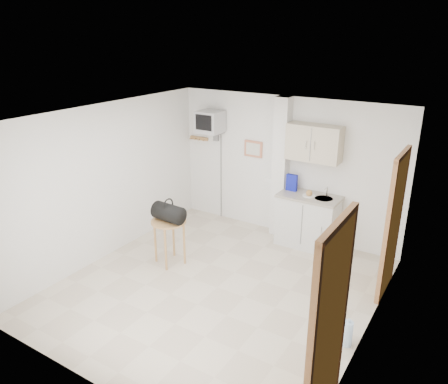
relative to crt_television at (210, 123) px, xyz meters
The scene contains 7 objects.
ground 3.15m from the crt_television, 54.36° to the right, with size 4.50×4.50×0.00m, color beige.
room_envelope 2.60m from the crt_television, 48.84° to the right, with size 4.24×4.54×2.55m.
kitchenette 2.32m from the crt_television, ahead, with size 1.03×0.58×2.10m.
crt_television is the anchor object (origin of this frame).
round_table 2.27m from the crt_television, 77.24° to the right, with size 0.56×0.56×0.74m.
duffel_bag 2.14m from the crt_television, 76.83° to the right, with size 0.53×0.32×0.38m.
water_bottle 4.47m from the crt_television, 33.23° to the right, with size 0.12×0.12×0.37m.
Camera 1 is at (3.00, -4.60, 3.53)m, focal length 35.00 mm.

